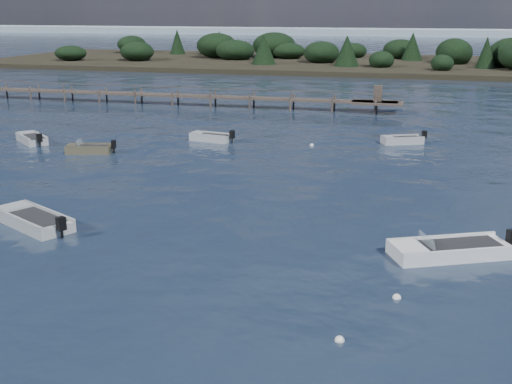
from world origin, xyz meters
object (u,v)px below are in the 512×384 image
(tender_far_grey, at_px, (32,140))
(tender_far_white, at_px, (211,139))
(dinghy_mid_white_a, at_px, (450,252))
(dinghy_extra_b, at_px, (89,151))
(dinghy_mid_grey, at_px, (33,222))
(tender_far_grey_b, at_px, (402,141))
(jetty, at_px, (138,94))

(tender_far_grey, bearing_deg, tender_far_white, 17.00)
(dinghy_mid_white_a, bearing_deg, dinghy_extra_b, 150.06)
(dinghy_mid_white_a, bearing_deg, dinghy_mid_grey, -177.09)
(tender_far_grey_b, distance_m, dinghy_extra_b, 23.52)
(dinghy_extra_b, height_order, dinghy_mid_grey, dinghy_mid_grey)
(tender_far_grey_b, xyz_separation_m, dinghy_extra_b, (-21.70, -9.06, 0.00))
(tender_far_grey, distance_m, jetty, 21.67)
(dinghy_extra_b, height_order, jetty, jetty)
(dinghy_mid_grey, height_order, jetty, jetty)
(tender_far_grey, bearing_deg, jetty, 92.46)
(tender_far_grey_b, xyz_separation_m, dinghy_mid_grey, (-16.42, -24.19, 0.00))
(dinghy_mid_white_a, bearing_deg, tender_far_white, 130.46)
(dinghy_extra_b, relative_size, tender_far_grey, 0.99)
(dinghy_extra_b, relative_size, dinghy_mid_grey, 0.73)
(dinghy_extra_b, bearing_deg, dinghy_mid_grey, -70.76)
(tender_far_white, bearing_deg, tender_far_grey, -163.00)
(tender_far_grey_b, height_order, dinghy_extra_b, dinghy_extra_b)
(tender_far_grey_b, height_order, dinghy_mid_grey, dinghy_mid_grey)
(dinghy_extra_b, relative_size, jetty, 0.06)
(tender_far_grey_b, relative_size, jetty, 0.05)
(dinghy_mid_grey, bearing_deg, tender_far_grey, 123.35)
(dinghy_mid_white_a, xyz_separation_m, dinghy_extra_b, (-24.56, 14.14, 0.01))
(dinghy_mid_white_a, relative_size, tender_far_white, 1.44)
(tender_far_grey_b, distance_m, dinghy_mid_grey, 29.23)
(dinghy_mid_white_a, height_order, tender_far_grey, tender_far_grey)
(dinghy_mid_grey, bearing_deg, tender_far_grey_b, 55.83)
(tender_far_grey_b, relative_size, dinghy_extra_b, 0.97)
(dinghy_mid_white_a, distance_m, dinghy_extra_b, 28.34)
(dinghy_mid_grey, distance_m, tender_far_white, 21.47)
(tender_far_grey_b, distance_m, dinghy_mid_white_a, 23.38)
(dinghy_extra_b, xyz_separation_m, tender_far_white, (7.15, 6.27, 0.01))
(tender_far_grey, relative_size, dinghy_mid_grey, 0.74)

